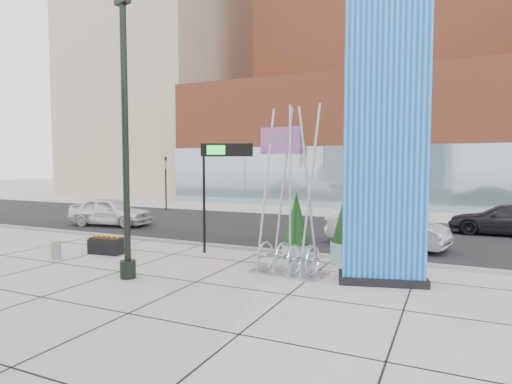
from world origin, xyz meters
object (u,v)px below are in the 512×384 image
at_px(blue_pylon, 385,146).
at_px(overhead_street_sign, 220,159).
at_px(public_art_sculpture, 289,231).
at_px(car_silver_mid, 386,228).
at_px(car_white_west, 111,212).
at_px(concrete_bollard, 56,250).
at_px(lamp_post, 126,161).

xyz_separation_m(blue_pylon, overhead_street_sign, (-6.43, 1.46, -0.36)).
height_order(public_art_sculpture, car_silver_mid, public_art_sculpture).
relative_size(public_art_sculpture, car_white_west, 1.14).
bearing_deg(car_white_west, car_silver_mid, -98.78).
bearing_deg(concrete_bollard, public_art_sculpture, 10.40).
xyz_separation_m(lamp_post, concrete_bollard, (-4.35, 1.00, -3.33)).
bearing_deg(public_art_sculpture, concrete_bollard, -161.33).
bearing_deg(blue_pylon, car_white_west, 146.39).
xyz_separation_m(overhead_street_sign, car_silver_mid, (5.77, 4.18, -2.94)).
distance_m(overhead_street_sign, car_white_west, 10.84).
height_order(blue_pylon, car_silver_mid, blue_pylon).
bearing_deg(blue_pylon, car_silver_mid, 82.26).
xyz_separation_m(public_art_sculpture, concrete_bollard, (-8.77, -1.61, -1.09)).
height_order(lamp_post, car_white_west, lamp_post).
bearing_deg(car_silver_mid, car_white_west, 102.83).
relative_size(public_art_sculpture, concrete_bollard, 8.01).
distance_m(public_art_sculpture, overhead_street_sign, 4.56).
xyz_separation_m(blue_pylon, car_white_west, (-16.02, 5.56, -3.32)).
height_order(public_art_sculpture, concrete_bollard, public_art_sculpture).
distance_m(lamp_post, public_art_sculpture, 5.60).
xyz_separation_m(public_art_sculpture, car_white_west, (-13.11, 5.79, -0.61)).
xyz_separation_m(concrete_bollard, car_white_west, (-4.34, 7.40, 0.47)).
relative_size(lamp_post, public_art_sculpture, 1.65).
height_order(blue_pylon, concrete_bollard, blue_pylon).
bearing_deg(car_white_west, overhead_street_sign, -122.24).
bearing_deg(car_silver_mid, lamp_post, 154.35).
distance_m(concrete_bollard, car_white_west, 8.59).
bearing_deg(public_art_sculpture, overhead_street_sign, 162.58).
bearing_deg(concrete_bollard, car_white_west, 120.36).
distance_m(public_art_sculpture, concrete_bollard, 8.99).
relative_size(concrete_bollard, car_white_west, 0.14).
distance_m(overhead_street_sign, car_silver_mid, 7.71).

